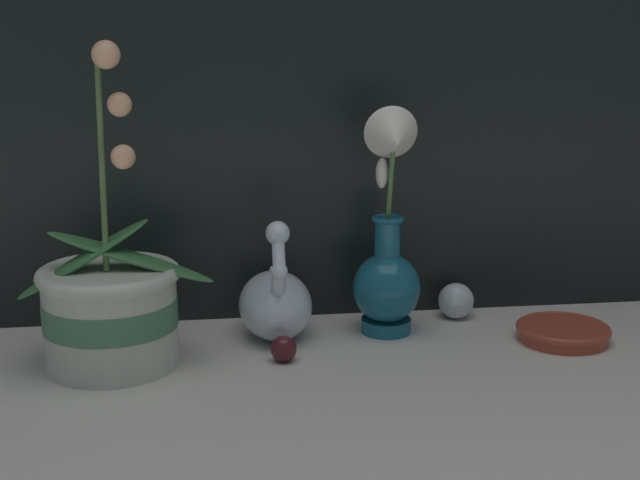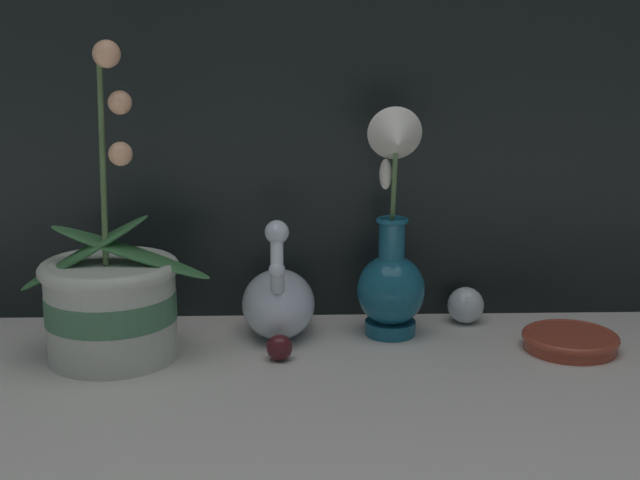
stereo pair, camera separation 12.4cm
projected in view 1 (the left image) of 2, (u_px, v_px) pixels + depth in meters
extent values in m
plane|color=beige|center=(351.00, 382.00, 1.15)|extent=(2.80, 2.80, 0.00)
cylinder|color=beige|center=(111.00, 317.00, 1.20)|extent=(0.18, 0.18, 0.14)
cylinder|color=#477A56|center=(111.00, 312.00, 1.19)|extent=(0.18, 0.18, 0.04)
torus|color=beige|center=(108.00, 274.00, 1.18)|extent=(0.19, 0.19, 0.02)
cylinder|color=#4C6B3D|center=(102.00, 165.00, 1.15)|extent=(0.01, 0.04, 0.28)
ellipsoid|color=#38703D|center=(131.00, 257.00, 1.18)|extent=(0.22, 0.07, 0.08)
ellipsoid|color=#38703D|center=(83.00, 259.00, 1.17)|extent=(0.18, 0.07, 0.11)
sphere|color=#E5A87F|center=(106.00, 55.00, 1.12)|extent=(0.04, 0.04, 0.04)
sphere|color=#E5A87F|center=(120.00, 104.00, 1.14)|extent=(0.03, 0.03, 0.03)
sphere|color=#E5A87F|center=(123.00, 157.00, 1.12)|extent=(0.03, 0.03, 0.03)
ellipsoid|color=silver|center=(275.00, 305.00, 1.31)|extent=(0.11, 0.15, 0.10)
cone|color=silver|center=(272.00, 284.00, 1.36)|extent=(0.05, 0.07, 0.08)
cylinder|color=silver|center=(278.00, 284.00, 1.24)|extent=(0.02, 0.05, 0.06)
sphere|color=silver|center=(279.00, 271.00, 1.22)|extent=(0.02, 0.02, 0.02)
cylinder|color=silver|center=(279.00, 252.00, 1.22)|extent=(0.02, 0.04, 0.06)
sphere|color=silver|center=(278.00, 233.00, 1.23)|extent=(0.03, 0.03, 0.03)
cylinder|color=#195B75|center=(386.00, 325.00, 1.34)|extent=(0.08, 0.08, 0.02)
ellipsoid|color=#195B75|center=(387.00, 288.00, 1.33)|extent=(0.10, 0.10, 0.11)
cylinder|color=#195B75|center=(388.00, 238.00, 1.31)|extent=(0.04, 0.04, 0.06)
torus|color=#195B75|center=(388.00, 219.00, 1.30)|extent=(0.05, 0.05, 0.01)
cylinder|color=#567A47|center=(390.00, 185.00, 1.27)|extent=(0.01, 0.03, 0.11)
cone|color=white|center=(395.00, 138.00, 1.24)|extent=(0.08, 0.07, 0.09)
ellipsoid|color=white|center=(382.00, 173.00, 1.27)|extent=(0.02, 0.02, 0.04)
sphere|color=silver|center=(456.00, 301.00, 1.40)|extent=(0.06, 0.06, 0.06)
cylinder|color=#A8422D|center=(563.00, 333.00, 1.30)|extent=(0.13, 0.13, 0.02)
torus|color=#A8422D|center=(563.00, 329.00, 1.30)|extent=(0.14, 0.14, 0.01)
sphere|color=#4C191E|center=(284.00, 349.00, 1.22)|extent=(0.04, 0.04, 0.04)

